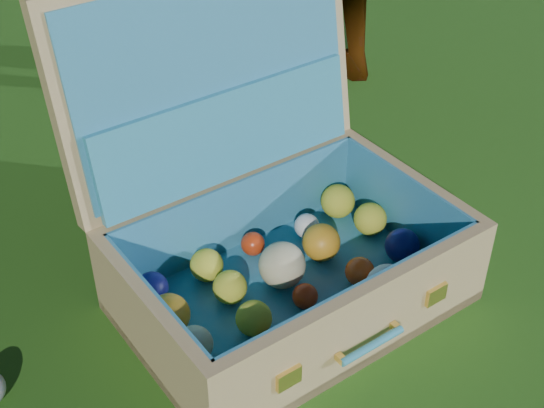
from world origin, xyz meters
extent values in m
plane|color=#215114|center=(0.00, 0.00, 0.00)|extent=(60.00, 60.00, 0.00)
cube|color=tan|center=(-0.04, -0.10, 0.01)|extent=(0.74, 0.55, 0.03)
cube|color=tan|center=(-0.01, -0.31, 0.10)|extent=(0.68, 0.12, 0.21)
cube|color=tan|center=(-0.07, 0.12, 0.10)|extent=(0.68, 0.12, 0.21)
cube|color=tan|center=(-0.37, -0.14, 0.10)|extent=(0.08, 0.41, 0.21)
cube|color=tan|center=(0.28, -0.05, 0.10)|extent=(0.08, 0.41, 0.21)
cube|color=teal|center=(-0.04, -0.10, 0.03)|extent=(0.69, 0.49, 0.01)
cube|color=teal|center=(-0.02, -0.29, 0.12)|extent=(0.63, 0.09, 0.18)
cube|color=teal|center=(-0.07, 0.10, 0.12)|extent=(0.63, 0.09, 0.18)
cube|color=teal|center=(-0.36, -0.14, 0.12)|extent=(0.06, 0.40, 0.18)
cube|color=teal|center=(0.27, -0.05, 0.12)|extent=(0.06, 0.40, 0.18)
cube|color=tan|center=(-0.08, 0.19, 0.43)|extent=(0.70, 0.22, 0.46)
cube|color=teal|center=(-0.08, 0.17, 0.43)|extent=(0.64, 0.17, 0.40)
cube|color=teal|center=(-0.08, 0.14, 0.31)|extent=(0.62, 0.14, 0.19)
cube|color=#F2C659|center=(-0.19, -0.35, 0.10)|extent=(0.05, 0.02, 0.04)
cube|color=#F2C659|center=(0.17, -0.30, 0.10)|extent=(0.05, 0.02, 0.04)
cylinder|color=teal|center=(-0.01, -0.34, 0.09)|extent=(0.15, 0.04, 0.02)
cube|color=#F2C659|center=(-0.08, -0.34, 0.09)|extent=(0.02, 0.02, 0.01)
cube|color=#F2C659|center=(0.06, -0.32, 0.09)|extent=(0.02, 0.02, 0.01)
sphere|color=gold|center=(-0.29, -0.29, 0.07)|extent=(0.08, 0.08, 0.08)
sphere|color=#FD4F15|center=(-0.16, -0.25, 0.07)|extent=(0.07, 0.07, 0.07)
sphere|color=silver|center=(-0.03, -0.24, 0.07)|extent=(0.08, 0.08, 0.08)
sphere|color=silver|center=(0.11, -0.22, 0.08)|extent=(0.10, 0.10, 0.10)
sphere|color=#FD4F15|center=(0.22, -0.20, 0.06)|extent=(0.05, 0.05, 0.05)
sphere|color=beige|center=(-0.30, -0.17, 0.07)|extent=(0.07, 0.07, 0.07)
sphere|color=gold|center=(-0.17, -0.16, 0.07)|extent=(0.07, 0.07, 0.07)
sphere|color=red|center=(-0.04, -0.14, 0.06)|extent=(0.05, 0.05, 0.05)
sphere|color=#FD4F15|center=(0.10, -0.14, 0.06)|extent=(0.06, 0.06, 0.06)
sphere|color=#101251|center=(0.22, -0.11, 0.07)|extent=(0.08, 0.08, 0.08)
sphere|color=orange|center=(-0.32, -0.08, 0.08)|extent=(0.09, 0.09, 0.09)
sphere|color=gold|center=(-0.17, -0.06, 0.07)|extent=(0.07, 0.07, 0.07)
sphere|color=beige|center=(-0.05, -0.06, 0.08)|extent=(0.10, 0.10, 0.10)
sphere|color=orange|center=(0.07, -0.02, 0.07)|extent=(0.09, 0.09, 0.09)
sphere|color=gold|center=(0.22, 0.00, 0.07)|extent=(0.08, 0.08, 0.08)
sphere|color=#101251|center=(-0.31, 0.02, 0.07)|extent=(0.07, 0.07, 0.07)
sphere|color=gold|center=(-0.19, 0.03, 0.07)|extent=(0.07, 0.07, 0.07)
sphere|color=red|center=(-0.06, 0.06, 0.06)|extent=(0.05, 0.05, 0.05)
sphere|color=silver|center=(0.08, 0.06, 0.06)|extent=(0.06, 0.06, 0.06)
sphere|color=gold|center=(0.18, 0.09, 0.07)|extent=(0.08, 0.08, 0.08)
camera|label=1|loc=(-0.63, -1.12, 1.15)|focal=50.00mm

